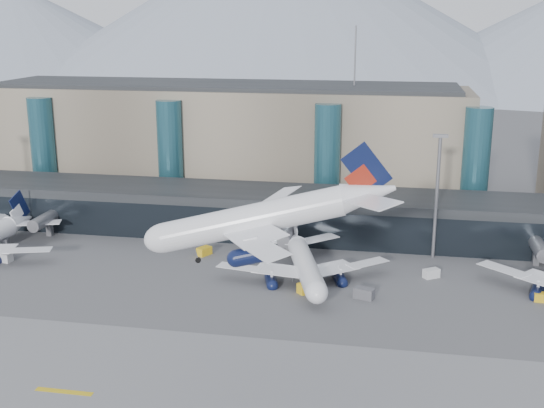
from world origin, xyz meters
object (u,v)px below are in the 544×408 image
(veh_a, at_px, (4,257))
(veh_c, at_px, (364,293))
(veh_f, at_px, (4,242))
(veh_g, at_px, (334,271))
(jet_parked_mid, at_px, (304,255))
(veh_d, at_px, (431,273))
(veh_e, at_px, (542,297))
(veh_h, at_px, (307,288))
(hero_jet, at_px, (277,209))
(veh_b, at_px, (204,251))
(lightmast_mid, at_px, (437,189))

(veh_a, relative_size, veh_c, 0.94)
(veh_f, height_order, veh_g, veh_f)
(jet_parked_mid, distance_m, veh_a, 61.01)
(veh_d, distance_m, veh_g, 18.47)
(veh_e, bearing_deg, veh_h, -173.57)
(jet_parked_mid, xyz_separation_m, veh_d, (24.03, 3.67, -3.38))
(veh_d, distance_m, veh_f, 90.47)
(veh_c, height_order, veh_f, veh_c)
(jet_parked_mid, distance_m, veh_e, 42.91)
(hero_jet, bearing_deg, veh_e, 37.93)
(veh_a, bearing_deg, veh_d, 13.29)
(jet_parked_mid, bearing_deg, veh_b, 53.37)
(hero_jet, distance_m, jet_parked_mid, 48.44)
(veh_d, height_order, veh_h, veh_h)
(veh_b, xyz_separation_m, veh_f, (-44.39, -2.01, -0.02))
(veh_d, xyz_separation_m, veh_e, (18.52, -8.02, -0.09))
(lightmast_mid, xyz_separation_m, veh_g, (-19.17, -13.66, -13.77))
(jet_parked_mid, bearing_deg, hero_jet, 167.29)
(veh_h, bearing_deg, veh_c, -49.42)
(lightmast_mid, height_order, veh_e, lightmast_mid)
(jet_parked_mid, xyz_separation_m, veh_c, (12.01, -8.73, -3.28))
(veh_b, distance_m, veh_f, 44.43)
(veh_c, relative_size, veh_h, 1.02)
(veh_b, relative_size, veh_f, 0.99)
(veh_g, bearing_deg, lightmast_mid, 88.71)
(veh_c, bearing_deg, veh_h, -166.18)
(veh_f, bearing_deg, veh_h, -121.44)
(veh_e, bearing_deg, veh_g, 171.79)
(veh_b, distance_m, veh_d, 46.27)
(hero_jet, bearing_deg, lightmast_mid, 62.94)
(hero_jet, bearing_deg, veh_d, 59.08)
(veh_d, bearing_deg, veh_h, 172.93)
(veh_c, distance_m, veh_h, 10.27)
(veh_f, distance_m, veh_g, 72.17)
(veh_c, relative_size, veh_e, 1.27)
(veh_a, distance_m, veh_b, 40.44)
(veh_d, distance_m, veh_e, 20.18)
(lightmast_mid, height_order, jet_parked_mid, lightmast_mid)
(veh_a, relative_size, veh_d, 1.08)
(veh_g, bearing_deg, veh_a, -122.43)
(jet_parked_mid, distance_m, veh_f, 66.78)
(veh_g, bearing_deg, jet_parked_mid, -107.37)
(veh_d, relative_size, veh_g, 1.35)
(lightmast_mid, distance_m, veh_b, 49.31)
(hero_jet, bearing_deg, veh_b, 108.99)
(veh_e, bearing_deg, hero_jet, -134.09)
(veh_a, distance_m, veh_c, 73.07)
(veh_d, relative_size, veh_e, 1.11)
(veh_a, bearing_deg, lightmast_mid, 21.07)
(veh_b, bearing_deg, lightmast_mid, -51.66)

